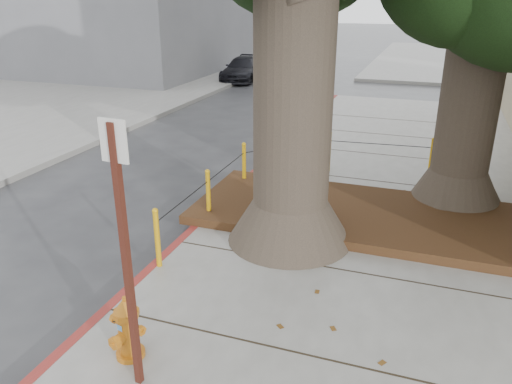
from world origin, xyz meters
The scene contains 7 objects.
ground centered at (0.00, 0.00, 0.00)m, with size 140.00×140.00×0.00m, color #28282B.
curb_red centered at (-2.00, 2.50, 0.07)m, with size 0.14×26.00×0.16m, color maroon.
planter_bed centered at (0.90, 3.90, 0.23)m, with size 6.40×2.60×0.16m, color black.
bollard_ring centered at (-0.87, 4.38, 0.66)m, with size 3.79×5.39×0.95m.
fire_hydrant centered at (-1.20, -0.68, 0.53)m, with size 0.41×0.40×0.78m.
signpost centered at (-0.89, -0.99, 1.75)m, with size 0.28×0.07×2.83m.
car_dark centered at (-7.15, 18.51, 0.54)m, with size 1.53×3.75×1.09m, color black.
Camera 1 is at (1.66, -4.49, 3.96)m, focal length 35.00 mm.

